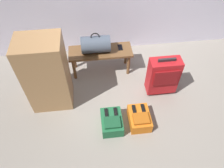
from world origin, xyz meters
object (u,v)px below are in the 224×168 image
Objects in this scene: bench at (101,54)px; backpack_orange at (139,118)px; cell_phone at (120,47)px; backpack_green at (112,122)px; suitcase_upright_red at (163,76)px; side_cabinet at (47,74)px; duffel_bag_slate at (96,44)px.

backpack_orange is (0.43, -1.09, -0.27)m from bench.
backpack_orange is (0.11, -1.13, -0.34)m from cell_phone.
backpack_green is 1.00× the size of backpack_orange.
suitcase_upright_red is 0.61× the size of side_cabinet.
bench is 0.33m from cell_phone.
side_cabinet is (-0.81, 0.56, 0.46)m from backpack_green.
duffel_bag_slate is 1.16× the size of backpack_orange.
backpack_orange is at bearing -24.49° from side_cabinet.
side_cabinet reaches higher than backpack_orange.
cell_phone is (0.39, 0.04, -0.13)m from duffel_bag_slate.
duffel_bag_slate is 1.29m from backpack_orange.
cell_phone is 0.82m from suitcase_upright_red.
suitcase_upright_red is (0.93, -0.57, -0.21)m from duffel_bag_slate.
bench is 1.04m from suitcase_upright_red.
duffel_bag_slate is 1.16× the size of backpack_green.
suitcase_upright_red is 1.00m from backpack_green.
cell_phone is at bearing 131.61° from suitcase_upright_red.
bench is at bearing 35.78° from side_cabinet.
cell_phone is at bearing 76.62° from backpack_green.
suitcase_upright_red is 1.64m from side_cabinet.
duffel_bag_slate is 0.41m from cell_phone.
cell_phone is at bearing 95.65° from backpack_orange.
backpack_orange is (0.50, -1.09, -0.46)m from duffel_bag_slate.
cell_phone is at bearing 6.96° from bench.
cell_phone is 0.38× the size of backpack_orange.
backpack_green is (0.12, -1.10, -0.46)m from duffel_bag_slate.
side_cabinet is (-1.19, 0.54, 0.46)m from backpack_orange.
bench is 2.63× the size of backpack_orange.
cell_phone is 0.21× the size of suitcase_upright_red.
duffel_bag_slate is 1.20m from backpack_green.
backpack_green is (-0.82, -0.53, -0.25)m from suitcase_upright_red.
side_cabinet is at bearing 179.04° from suitcase_upright_red.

